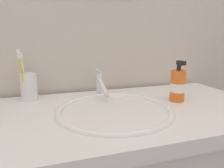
% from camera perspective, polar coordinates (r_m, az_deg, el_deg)
% --- Properties ---
extents(tiled_wall_back, '(2.35, 0.04, 2.40)m').
position_cam_1_polar(tiled_wall_back, '(1.04, -4.93, 18.38)').
color(tiled_wall_back, beige).
rests_on(tiled_wall_back, ground).
extents(sink_basin, '(0.41, 0.41, 0.09)m').
position_cam_1_polar(sink_basin, '(0.76, 0.70, -9.26)').
color(sink_basin, white).
rests_on(sink_basin, vanity_counter).
extents(faucet, '(0.02, 0.16, 0.11)m').
position_cam_1_polar(faucet, '(0.91, -3.07, -0.18)').
color(faucet, silver).
rests_on(faucet, sink_basin).
extents(toothbrush_cup, '(0.07, 0.07, 0.11)m').
position_cam_1_polar(toothbrush_cup, '(0.93, -21.23, -0.68)').
color(toothbrush_cup, white).
rests_on(toothbrush_cup, vanity_counter).
extents(toothbrush_white, '(0.03, 0.05, 0.19)m').
position_cam_1_polar(toothbrush_white, '(0.94, -22.44, 2.92)').
color(toothbrush_white, white).
rests_on(toothbrush_white, toothbrush_cup).
extents(toothbrush_green, '(0.03, 0.01, 0.20)m').
position_cam_1_polar(toothbrush_green, '(0.92, -22.81, 3.12)').
color(toothbrush_green, green).
rests_on(toothbrush_green, toothbrush_cup).
extents(toothbrush_yellow, '(0.02, 0.04, 0.19)m').
position_cam_1_polar(toothbrush_yellow, '(0.89, -22.85, 2.53)').
color(toothbrush_yellow, yellow).
rests_on(toothbrush_yellow, toothbrush_cup).
extents(soap_dispenser, '(0.06, 0.06, 0.16)m').
position_cam_1_polar(soap_dispenser, '(0.89, 17.05, -0.37)').
color(soap_dispenser, orange).
rests_on(soap_dispenser, vanity_counter).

